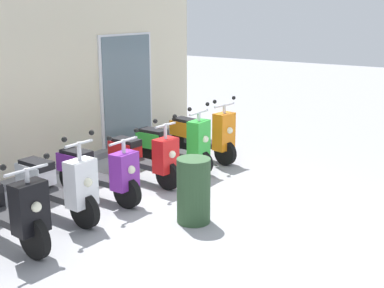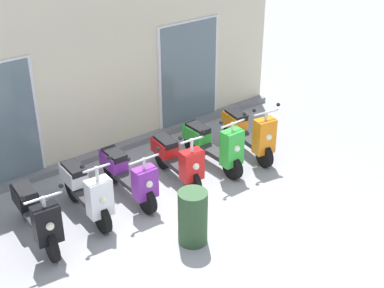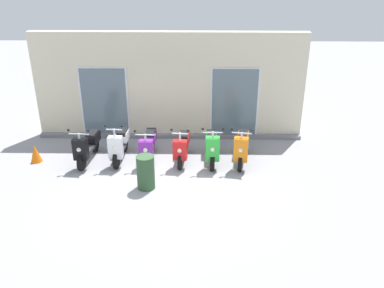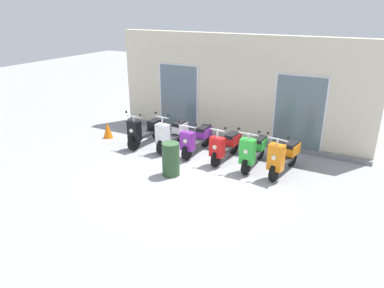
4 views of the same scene
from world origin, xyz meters
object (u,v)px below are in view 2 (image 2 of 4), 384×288
scooter_purple (128,175)px  scooter_white (87,191)px  scooter_red (177,159)px  trash_bin (193,217)px  scooter_orange (249,132)px  scooter_black (36,214)px  scooter_green (214,145)px

scooter_purple → scooter_white: bearing=-175.7°
scooter_white → scooter_red: 1.79m
scooter_white → trash_bin: scooter_white is taller
scooter_orange → scooter_white: bearing=178.2°
scooter_black → trash_bin: size_ratio=1.89×
scooter_green → scooter_red: bearing=178.5°
scooter_white → scooter_red: scooter_white is taller
scooter_purple → scooter_green: scooter_green is taller
scooter_red → scooter_green: bearing=-1.5°
scooter_green → trash_bin: bearing=-138.0°
trash_bin → scooter_black: bearing=141.2°
scooter_black → scooter_purple: scooter_black is taller
scooter_black → scooter_red: 2.69m
scooter_orange → trash_bin: size_ratio=1.79×
scooter_red → scooter_black: bearing=-178.5°
scooter_white → scooter_orange: (3.47, -0.11, 0.01)m
scooter_black → scooter_green: size_ratio=1.05×
scooter_red → scooter_green: 0.84m
scooter_black → scooter_green: scooter_green is taller
scooter_red → scooter_purple: bearing=174.9°
scooter_black → scooter_white: (0.90, 0.10, 0.01)m
scooter_purple → scooter_orange: size_ratio=1.01×
scooter_purple → trash_bin: bearing=-86.1°
scooter_green → scooter_white: bearing=179.0°
scooter_purple → trash_bin: 1.64m
scooter_black → scooter_green: (3.53, 0.05, -0.01)m
scooter_purple → trash_bin: (0.11, -1.63, -0.00)m
scooter_red → trash_bin: scooter_red is taller
scooter_white → scooter_green: (2.63, -0.05, -0.02)m
scooter_green → trash_bin: scooter_green is taller
scooter_black → scooter_purple: 1.73m
scooter_purple → scooter_red: scooter_red is taller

